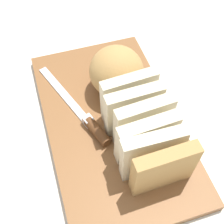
{
  "coord_description": "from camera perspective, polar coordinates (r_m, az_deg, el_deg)",
  "views": [
    {
      "loc": [
        0.35,
        -0.12,
        0.56
      ],
      "look_at": [
        0.0,
        0.0,
        0.05
      ],
      "focal_mm": 49.31,
      "sensor_mm": 36.0,
      "label": 1
    }
  ],
  "objects": [
    {
      "name": "crumb_near_loaf",
      "position": [
        0.68,
        -1.03,
        1.75
      ],
      "size": [
        0.01,
        0.01,
        0.01
      ],
      "primitive_type": "sphere",
      "color": "tan",
      "rests_on": "cutting_board"
    },
    {
      "name": "crumb_near_knife",
      "position": [
        0.67,
        -1.8,
        1.5
      ],
      "size": [
        0.01,
        0.01,
        0.01
      ],
      "primitive_type": "sphere",
      "color": "tan",
      "rests_on": "cutting_board"
    },
    {
      "name": "bread_knife",
      "position": [
        0.64,
        -4.31,
        -1.83
      ],
      "size": [
        0.26,
        0.1,
        0.02
      ],
      "rotation": [
        0.0,
        0.0,
        3.45
      ],
      "color": "silver",
      "rests_on": "cutting_board"
    },
    {
      "name": "bread_loaf",
      "position": [
        0.62,
        3.43,
        2.01
      ],
      "size": [
        0.32,
        0.13,
        0.11
      ],
      "rotation": [
        0.0,
        0.0,
        -0.0
      ],
      "color": "tan",
      "rests_on": "cutting_board"
    },
    {
      "name": "ground_plane",
      "position": [
        0.67,
        -0.0,
        -2.48
      ],
      "size": [
        3.0,
        3.0,
        0.0
      ],
      "primitive_type": "plane",
      "color": "silver"
    },
    {
      "name": "cutting_board",
      "position": [
        0.66,
        -0.0,
        -2.01
      ],
      "size": [
        0.48,
        0.29,
        0.02
      ],
      "primitive_type": "cube",
      "rotation": [
        0.0,
        0.0,
        -0.03
      ],
      "color": "brown",
      "rests_on": "ground_plane"
    },
    {
      "name": "crumb_stray_left",
      "position": [
        0.65,
        2.27,
        -1.11
      ],
      "size": [
        0.01,
        0.01,
        0.01
      ],
      "primitive_type": "sphere",
      "color": "tan",
      "rests_on": "cutting_board"
    }
  ]
}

